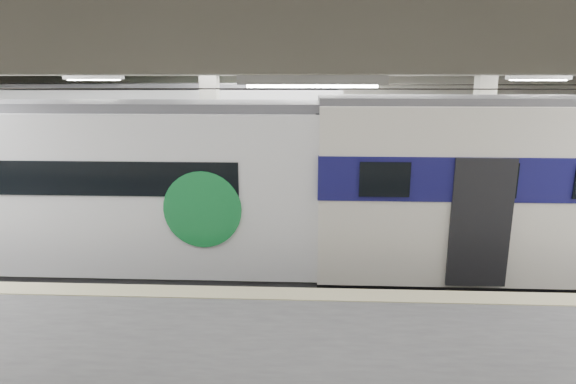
{
  "coord_description": "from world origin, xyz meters",
  "views": [
    {
      "loc": [
        -0.01,
        -11.36,
        4.99
      ],
      "look_at": [
        -0.59,
        1.0,
        2.0
      ],
      "focal_mm": 30.0,
      "sensor_mm": 36.0,
      "label": 1
    }
  ],
  "objects": [
    {
      "name": "far_train",
      "position": [
        -6.47,
        5.5,
        2.44
      ],
      "size": [
        15.03,
        3.5,
        4.73
      ],
      "rotation": [
        0.0,
        0.0,
        0.03
      ],
      "color": "white",
      "rests_on": "ground"
    },
    {
      "name": "station_hall",
      "position": [
        0.0,
        -1.74,
        3.24
      ],
      "size": [
        36.0,
        24.0,
        5.75
      ],
      "color": "black",
      "rests_on": "ground"
    },
    {
      "name": "modern_emu",
      "position": [
        -4.58,
        -0.0,
        2.17
      ],
      "size": [
        13.62,
        2.81,
        4.4
      ],
      "color": "white",
      "rests_on": "ground"
    }
  ]
}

